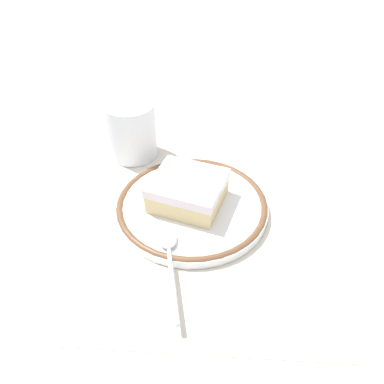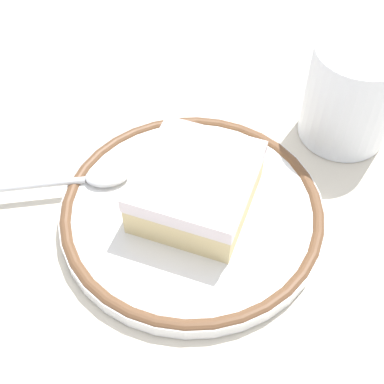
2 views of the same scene
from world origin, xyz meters
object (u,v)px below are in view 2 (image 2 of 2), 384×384
cake_slice (196,187)px  cup (350,98)px  plate (192,212)px  spoon (82,179)px

cake_slice → cup: 0.16m
cake_slice → plate: bearing=62.3°
cake_slice → spoon: cake_slice is taller
spoon → cup: cup is taller
plate → cup: (-0.13, -0.10, 0.03)m
cake_slice → spoon: 0.09m
spoon → cake_slice: bearing=170.1°
spoon → plate: bearing=166.3°
spoon → cup: bearing=-159.7°
cup → spoon: bearing=20.3°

